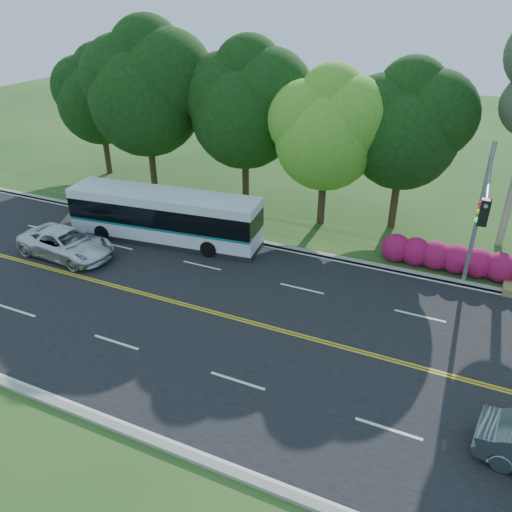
% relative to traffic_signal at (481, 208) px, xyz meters
% --- Properties ---
extents(ground, '(120.00, 120.00, 0.00)m').
position_rel_traffic_signal_xyz_m(ground, '(-6.49, -5.40, -4.67)').
color(ground, '#1F4818').
rests_on(ground, ground).
extents(road, '(60.00, 14.00, 0.02)m').
position_rel_traffic_signal_xyz_m(road, '(-6.49, -5.40, -4.66)').
color(road, black).
rests_on(road, ground).
extents(curb_north, '(60.00, 0.30, 0.15)m').
position_rel_traffic_signal_xyz_m(curb_north, '(-6.49, 1.75, -4.60)').
color(curb_north, gray).
rests_on(curb_north, ground).
extents(curb_south, '(60.00, 0.30, 0.15)m').
position_rel_traffic_signal_xyz_m(curb_south, '(-6.49, -12.55, -4.60)').
color(curb_south, gray).
rests_on(curb_south, ground).
extents(grass_verge, '(60.00, 4.00, 0.10)m').
position_rel_traffic_signal_xyz_m(grass_verge, '(-6.49, 3.60, -4.62)').
color(grass_verge, '#1F4818').
rests_on(grass_verge, ground).
extents(lane_markings, '(57.60, 13.82, 0.00)m').
position_rel_traffic_signal_xyz_m(lane_markings, '(-6.59, -5.40, -4.65)').
color(lane_markings, gold).
rests_on(lane_markings, road).
extents(tree_row, '(44.70, 9.10, 13.84)m').
position_rel_traffic_signal_xyz_m(tree_row, '(-11.65, 6.73, 2.06)').
color(tree_row, black).
rests_on(tree_row, ground).
extents(bougainvillea_hedge, '(9.50, 2.25, 1.50)m').
position_rel_traffic_signal_xyz_m(bougainvillea_hedge, '(0.69, 2.75, -3.95)').
color(bougainvillea_hedge, maroon).
rests_on(bougainvillea_hedge, ground).
extents(traffic_signal, '(0.42, 6.10, 7.00)m').
position_rel_traffic_signal_xyz_m(traffic_signal, '(0.00, 0.00, 0.00)').
color(traffic_signal, '#999CA2').
rests_on(traffic_signal, ground).
extents(transit_bus, '(11.08, 3.53, 2.85)m').
position_rel_traffic_signal_xyz_m(transit_bus, '(-15.82, -0.13, -3.24)').
color(transit_bus, white).
rests_on(transit_bus, road).
extents(suv, '(5.51, 2.77, 1.50)m').
position_rel_traffic_signal_xyz_m(suv, '(-19.59, -3.92, -3.90)').
color(suv, silver).
rests_on(suv, road).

